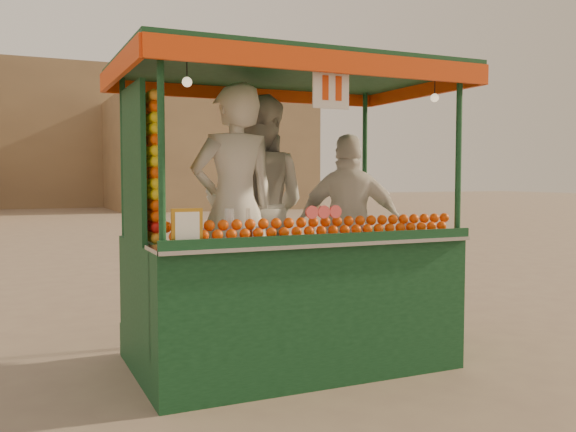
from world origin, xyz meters
name	(u,v)px	position (x,y,z in m)	size (l,w,h in m)	color
ground	(246,359)	(0.00, 0.00, 0.00)	(90.00, 90.00, 0.00)	#6E5A4E
building_right	(208,155)	(7.00, 24.00, 2.50)	(9.00, 6.00, 5.00)	#917553
building_center	(0,137)	(-2.00, 30.00, 3.50)	(14.00, 7.00, 7.00)	#917553
juice_cart	(284,270)	(0.20, -0.32, 0.77)	(2.61, 1.69, 2.37)	#0E3419
vendor_left	(234,208)	(-0.13, -0.11, 1.24)	(0.73, 0.50, 1.94)	white
vendor_middle	(256,208)	(0.19, 0.23, 1.23)	(1.17, 1.12, 1.90)	beige
vendor_right	(350,226)	(0.94, -0.07, 1.07)	(1.00, 0.77, 1.58)	silver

